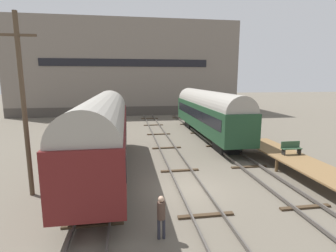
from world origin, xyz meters
The scene contains 11 objects.
ground_plane centered at (0.00, 0.00, 0.00)m, with size 200.00×200.00×0.00m, color #60594C.
track_left centered at (-4.99, 0.00, 0.14)m, with size 2.60×60.00×0.26m.
track_middle centered at (0.00, 0.00, 0.14)m, with size 2.60×60.00×0.26m.
track_right centered at (4.99, 0.00, 0.14)m, with size 2.60×60.00×0.26m.
train_car_green centered at (4.99, 13.02, 2.84)m, with size 2.87×17.63×4.96m.
train_car_maroon centered at (-4.99, 3.34, 2.92)m, with size 2.97×15.83×5.14m.
station_platform centered at (7.56, 1.96, 0.89)m, with size 2.51×11.05×0.97m.
bench centered at (7.83, 2.56, 1.46)m, with size 1.40×0.40×0.91m.
person_worker centered at (-2.22, -4.36, 1.08)m, with size 0.32×0.32×1.78m.
utility_pole centered at (-8.62, 0.66, 4.87)m, with size 1.80×0.24×9.42m.
warehouse_building centered at (-3.37, 37.00, 7.96)m, with size 38.61×12.59×15.93m.
Camera 1 is at (-3.41, -13.62, 6.19)m, focal length 28.00 mm.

